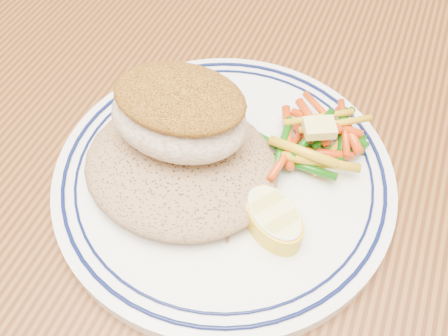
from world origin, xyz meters
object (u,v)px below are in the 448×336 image
rice_pilaf (181,163)px  vegetable_pile (318,139)px  dining_table (195,200)px  plate (224,176)px  fish_fillet (179,113)px  lemon_wedge (274,218)px

rice_pilaf → vegetable_pile: 0.11m
rice_pilaf → vegetable_pile: bearing=35.1°
dining_table → plate: plate is taller
plate → vegetable_pile: size_ratio=2.60×
plate → dining_table: bearing=144.8°
fish_fillet → lemon_wedge: (0.09, -0.04, -0.04)m
fish_fillet → lemon_wedge: size_ratio=1.53×
plate → lemon_wedge: bearing=-32.8°
rice_pilaf → lemon_wedge: size_ratio=2.18×
vegetable_pile → plate: bearing=-140.8°
dining_table → plate: bearing=-35.2°
rice_pilaf → vegetable_pile: size_ratio=1.47×
vegetable_pile → lemon_wedge: size_ratio=1.49×
plate → fish_fillet: size_ratio=2.53×
rice_pilaf → fish_fillet: fish_fillet is taller
dining_table → fish_fillet: (0.01, -0.03, 0.16)m
fish_fillet → plate: bearing=-5.1°
rice_pilaf → lemon_wedge: rice_pilaf is taller
dining_table → lemon_wedge: (0.10, -0.07, 0.12)m
plate → lemon_wedge: size_ratio=3.87×
dining_table → fish_fillet: size_ratio=13.92×
rice_pilaf → lemon_wedge: (0.08, -0.02, -0.00)m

